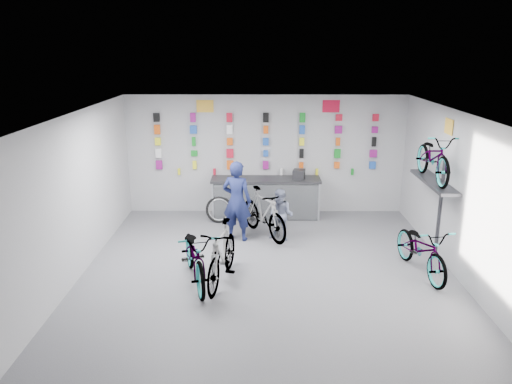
{
  "coord_description": "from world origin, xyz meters",
  "views": [
    {
      "loc": [
        -0.17,
        -8.36,
        4.12
      ],
      "look_at": [
        -0.23,
        1.4,
        1.27
      ],
      "focal_mm": 35.0,
      "sensor_mm": 36.0,
      "label": 1
    }
  ],
  "objects_px": {
    "bike_service": "(264,213)",
    "bike_right": "(422,249)",
    "bike_left": "(195,255)",
    "clerk": "(237,201)",
    "counter": "(266,198)",
    "bike_center": "(222,254)",
    "customer": "(281,215)"
  },
  "relations": [
    {
      "from": "bike_right",
      "to": "bike_service",
      "type": "bearing_deg",
      "value": 136.91
    },
    {
      "from": "counter",
      "to": "bike_service",
      "type": "xyz_separation_m",
      "value": [
        -0.06,
        -1.33,
        0.06
      ]
    },
    {
      "from": "bike_left",
      "to": "clerk",
      "type": "relative_size",
      "value": 1.13
    },
    {
      "from": "customer",
      "to": "bike_center",
      "type": "bearing_deg",
      "value": -97.16
    },
    {
      "from": "bike_left",
      "to": "clerk",
      "type": "distance_m",
      "value": 2.25
    },
    {
      "from": "bike_right",
      "to": "counter",
      "type": "bearing_deg",
      "value": 121.59
    },
    {
      "from": "bike_right",
      "to": "bike_left",
      "type": "bearing_deg",
      "value": 175.52
    },
    {
      "from": "bike_center",
      "to": "counter",
      "type": "bearing_deg",
      "value": 87.83
    },
    {
      "from": "bike_left",
      "to": "customer",
      "type": "xyz_separation_m",
      "value": [
        1.63,
        2.09,
        0.05
      ]
    },
    {
      "from": "bike_center",
      "to": "clerk",
      "type": "relative_size",
      "value": 1.04
    },
    {
      "from": "bike_service",
      "to": "bike_right",
      "type": "bearing_deg",
      "value": -64.01
    },
    {
      "from": "bike_center",
      "to": "bike_right",
      "type": "bearing_deg",
      "value": 17.02
    },
    {
      "from": "bike_center",
      "to": "customer",
      "type": "relative_size",
      "value": 1.61
    },
    {
      "from": "clerk",
      "to": "bike_center",
      "type": "bearing_deg",
      "value": 101.87
    },
    {
      "from": "bike_service",
      "to": "bike_center",
      "type": "bearing_deg",
      "value": -139.22
    },
    {
      "from": "customer",
      "to": "bike_right",
      "type": "bearing_deg",
      "value": -11.96
    },
    {
      "from": "bike_left",
      "to": "bike_right",
      "type": "bearing_deg",
      "value": -10.25
    },
    {
      "from": "bike_center",
      "to": "bike_service",
      "type": "xyz_separation_m",
      "value": [
        0.77,
        2.33,
        -0.01
      ]
    },
    {
      "from": "bike_center",
      "to": "bike_right",
      "type": "distance_m",
      "value": 3.73
    },
    {
      "from": "bike_center",
      "to": "clerk",
      "type": "xyz_separation_m",
      "value": [
        0.18,
        2.13,
        0.33
      ]
    },
    {
      "from": "counter",
      "to": "customer",
      "type": "distance_m",
      "value": 1.59
    },
    {
      "from": "clerk",
      "to": "counter",
      "type": "bearing_deg",
      "value": -96.38
    },
    {
      "from": "counter",
      "to": "customer",
      "type": "bearing_deg",
      "value": -78.48
    },
    {
      "from": "counter",
      "to": "bike_center",
      "type": "xyz_separation_m",
      "value": [
        -0.83,
        -3.66,
        0.07
      ]
    },
    {
      "from": "bike_service",
      "to": "clerk",
      "type": "distance_m",
      "value": 0.71
    },
    {
      "from": "bike_center",
      "to": "bike_right",
      "type": "height_order",
      "value": "bike_center"
    },
    {
      "from": "bike_center",
      "to": "bike_service",
      "type": "bearing_deg",
      "value": 82.28
    },
    {
      "from": "bike_right",
      "to": "bike_service",
      "type": "xyz_separation_m",
      "value": [
        -2.93,
        1.92,
        0.05
      ]
    },
    {
      "from": "bike_service",
      "to": "clerk",
      "type": "height_order",
      "value": "clerk"
    },
    {
      "from": "bike_service",
      "to": "customer",
      "type": "bearing_deg",
      "value": -61.99
    },
    {
      "from": "counter",
      "to": "bike_right",
      "type": "bearing_deg",
      "value": -48.45
    },
    {
      "from": "bike_left",
      "to": "bike_center",
      "type": "relative_size",
      "value": 1.08
    }
  ]
}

